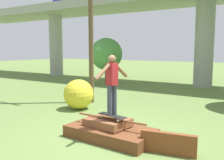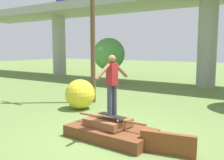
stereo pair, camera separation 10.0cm
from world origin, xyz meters
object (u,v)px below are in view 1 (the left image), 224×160
(skateboard, at_px, (112,116))
(skater, at_px, (112,81))
(tree_behind_right, at_px, (106,54))
(car_on_overpass_right, at_px, (79,0))
(bush_yellow_flowering, at_px, (79,94))

(skateboard, xyz_separation_m, skater, (-0.00, 0.00, 0.87))
(skateboard, bearing_deg, skater, 170.54)
(skater, relative_size, tree_behind_right, 0.50)
(tree_behind_right, bearing_deg, skateboard, -55.75)
(skateboard, relative_size, car_on_overpass_right, 0.21)
(skater, relative_size, bush_yellow_flowering, 1.32)
(tree_behind_right, bearing_deg, skater, -55.75)
(car_on_overpass_right, bearing_deg, bush_yellow_flowering, -50.82)
(skater, bearing_deg, skateboard, -9.46)
(tree_behind_right, bearing_deg, bush_yellow_flowering, -65.29)
(bush_yellow_flowering, bearing_deg, tree_behind_right, 114.71)
(car_on_overpass_right, relative_size, tree_behind_right, 1.37)
(skater, distance_m, tree_behind_right, 10.17)
(skater, distance_m, bush_yellow_flowering, 3.62)
(skateboard, relative_size, tree_behind_right, 0.28)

